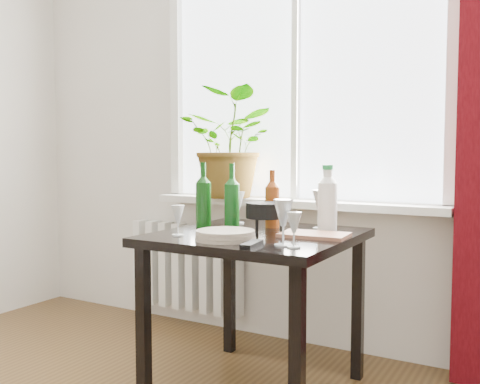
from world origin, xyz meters
The scene contains 18 objects.
window centered at (0.00, 2.22, 1.60)m, with size 1.72×0.08×1.62m.
windowsill centered at (0.00, 2.15, 0.82)m, with size 1.72×0.20×0.04m.
radiator centered at (-0.75, 2.18, 0.38)m, with size 0.80×0.10×0.55m.
table centered at (0.10, 1.55, 0.65)m, with size 0.85×0.85×0.74m.
potted_plant centered at (-0.35, 2.09, 1.16)m, with size 0.56×0.49×0.63m, color #1C6B1F.
wine_bottle_left centered at (-0.22, 1.60, 0.90)m, with size 0.08×0.08×0.32m, color #0B3C0C, non-canonical shape.
wine_bottle_right centered at (-0.09, 1.65, 0.90)m, with size 0.07×0.07×0.32m, color #0D4712, non-canonical shape.
bottle_amber centered at (0.08, 1.75, 0.89)m, with size 0.07×0.07×0.29m, color maroon, non-canonical shape.
cleaning_bottle centered at (0.36, 1.77, 0.90)m, with size 0.09×0.09×0.32m, color white, non-canonical shape.
wineglass_front_right centered at (0.35, 1.29, 0.83)m, with size 0.08×0.08×0.19m, color silver, non-canonical shape.
wineglass_far_right centered at (0.41, 1.27, 0.81)m, with size 0.06×0.06×0.14m, color silver, non-canonical shape.
wineglass_back_center centered at (0.30, 1.82, 0.84)m, with size 0.08×0.08×0.19m, color silver, non-canonical shape.
wineglass_back_left centered at (-0.14, 1.80, 0.82)m, with size 0.07×0.07×0.17m, color white, non-canonical shape.
wineglass_front_left centered at (-0.16, 1.30, 0.81)m, with size 0.06×0.06×0.14m, color silver, non-canonical shape.
plate_stack centered at (0.08, 1.30, 0.76)m, with size 0.26×0.26×0.04m, color #BAAD9A.
fondue_pot centered at (0.13, 1.58, 0.81)m, with size 0.20×0.18×0.14m, color black, non-canonical shape.
tv_remote centered at (0.25, 1.23, 0.75)m, with size 0.04×0.15×0.02m, color black.
cutting_board centered at (0.37, 1.58, 0.75)m, with size 0.29×0.19×0.02m, color #985E44.
Camera 1 is at (1.24, -0.59, 1.10)m, focal length 40.00 mm.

